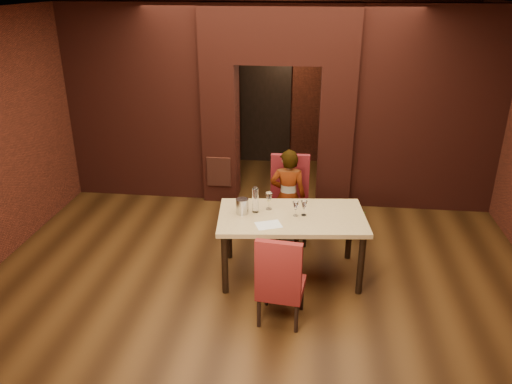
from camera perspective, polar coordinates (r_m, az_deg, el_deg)
floor at (r=6.93m, az=0.98°, el=-7.29°), size 8.00×8.00×0.00m
ceiling at (r=5.98m, az=1.20°, el=20.15°), size 7.00×8.00×0.04m
wall_back at (r=10.15m, az=3.46°, el=12.27°), size 7.00×0.04×3.20m
wall_front at (r=2.80m, az=-7.98°, el=-20.37°), size 7.00×0.04×3.20m
wall_left at (r=7.47m, az=-26.84°, el=5.81°), size 0.04×8.00×3.20m
pillar_left at (r=8.43m, az=-4.01°, el=6.84°), size 0.55×0.55×2.30m
pillar_right at (r=8.30m, az=9.08°, el=6.33°), size 0.55×0.55×2.30m
lintel at (r=8.00m, az=2.69°, el=17.68°), size 2.45×0.55×0.90m
wing_wall_left at (r=8.69m, az=-13.41°, el=9.84°), size 2.28×0.35×3.20m
wing_wall_right at (r=8.36m, az=19.09°, el=8.68°), size 2.28×0.35×3.20m
vent_panel at (r=8.35m, az=-4.27°, el=2.32°), size 0.40×0.03×0.50m
rear_door at (r=10.24m, az=1.10°, el=9.25°), size 0.90×0.08×2.10m
rear_door_frame at (r=10.20m, az=1.08°, el=9.20°), size 1.02×0.04×2.22m
dining_table at (r=6.34m, az=4.01°, el=-6.10°), size 1.90×1.20×0.84m
chair_far at (r=7.12m, az=3.82°, el=-0.97°), size 0.58×0.58×1.22m
chair_near at (r=5.50m, az=2.93°, el=-9.66°), size 0.54×0.54×1.08m
person_seated at (r=7.03m, az=3.66°, el=-0.52°), size 0.51×0.34×1.39m
wine_glass_a at (r=6.25m, az=1.48°, el=-1.04°), size 0.09×0.09×0.22m
wine_glass_b at (r=6.10m, az=4.55°, el=-1.91°), size 0.08×0.08×0.19m
wine_glass_c at (r=6.12m, az=5.52°, el=-1.83°), size 0.08×0.08×0.19m
tasting_sheet at (r=5.89m, az=1.44°, el=-3.79°), size 0.35×0.31×0.00m
wine_bucket at (r=6.14m, az=-1.59°, el=-1.64°), size 0.16×0.16×0.19m
water_bottle at (r=6.15m, az=-0.07°, el=-0.87°), size 0.08×0.08×0.34m
potted_plant at (r=7.49m, az=10.76°, el=-3.39°), size 0.48×0.45×0.44m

